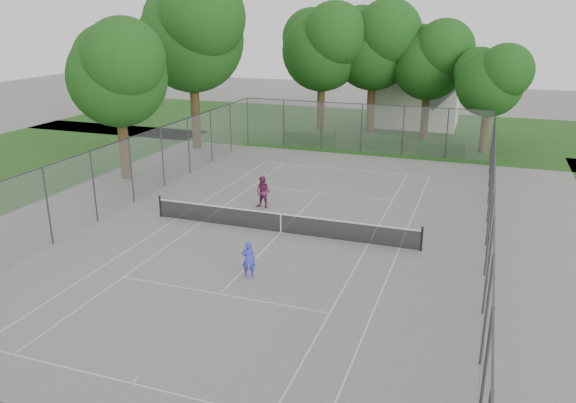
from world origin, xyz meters
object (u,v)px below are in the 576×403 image
(house, at_px, (417,84))
(girl_player, at_px, (249,259))
(woman_player, at_px, (263,192))
(tennis_net, at_px, (281,222))

(house, bearing_deg, girl_player, -93.28)
(girl_player, height_order, woman_player, woman_player)
(tennis_net, xyz_separation_m, woman_player, (-2.07, 2.98, 0.33))
(woman_player, bearing_deg, girl_player, -65.94)
(tennis_net, distance_m, house, 28.97)
(tennis_net, height_order, girl_player, girl_player)
(tennis_net, bearing_deg, woman_player, 124.80)
(woman_player, bearing_deg, house, 86.38)
(house, distance_m, girl_player, 33.61)
(tennis_net, bearing_deg, girl_player, -84.87)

